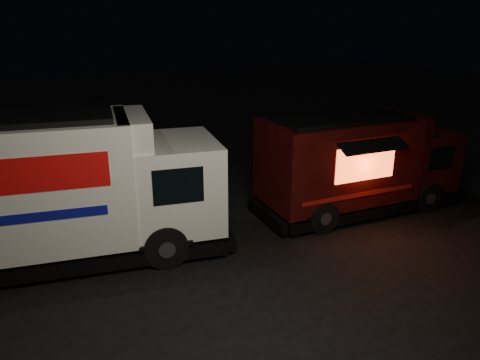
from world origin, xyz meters
TOP-DOWN VIEW (x-y plane):
  - ground at (0.00, 0.00)m, footprint 80.00×80.00m
  - white_truck at (-3.72, 1.81)m, footprint 8.03×3.94m
  - red_truck at (4.44, 1.03)m, footprint 6.33×2.65m

SIDE VIEW (x-z plane):
  - ground at x=0.00m, z-range 0.00..0.00m
  - red_truck at x=4.44m, z-range 0.00..2.89m
  - white_truck at x=-3.72m, z-range 0.00..3.48m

